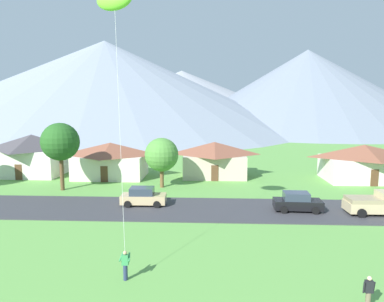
{
  "coord_description": "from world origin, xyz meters",
  "views": [
    {
      "loc": [
        2.39,
        -4.51,
        9.64
      ],
      "look_at": [
        1.33,
        17.53,
        6.61
      ],
      "focal_mm": 32.59,
      "sensor_mm": 36.0,
      "label": 1
    }
  ],
  "objects_px": {
    "house_left_center": "(214,158)",
    "house_rightmost": "(33,154)",
    "tree_right_of_center": "(60,142)",
    "house_leftmost": "(111,159)",
    "kite_flyer_with_kite": "(114,5)",
    "house_right_center": "(363,162)",
    "tree_near_left": "(162,155)",
    "pickup_truck_sand_west_side": "(378,203)",
    "parked_car_black_mid_west": "(297,202)",
    "watcher_person": "(369,292)",
    "parked_car_tan_west_end": "(143,197)"
  },
  "relations": [
    {
      "from": "house_left_center",
      "to": "house_rightmost",
      "type": "relative_size",
      "value": 0.96
    },
    {
      "from": "house_left_center",
      "to": "tree_right_of_center",
      "type": "distance_m",
      "value": 19.28
    },
    {
      "from": "house_leftmost",
      "to": "kite_flyer_with_kite",
      "type": "height_order",
      "value": "kite_flyer_with_kite"
    },
    {
      "from": "house_leftmost",
      "to": "kite_flyer_with_kite",
      "type": "relative_size",
      "value": 0.57
    },
    {
      "from": "house_right_center",
      "to": "tree_near_left",
      "type": "height_order",
      "value": "tree_near_left"
    },
    {
      "from": "house_left_center",
      "to": "pickup_truck_sand_west_side",
      "type": "height_order",
      "value": "house_left_center"
    },
    {
      "from": "pickup_truck_sand_west_side",
      "to": "kite_flyer_with_kite",
      "type": "xyz_separation_m",
      "value": [
        -20.49,
        -8.32,
        14.43
      ]
    },
    {
      "from": "house_rightmost",
      "to": "pickup_truck_sand_west_side",
      "type": "height_order",
      "value": "house_rightmost"
    },
    {
      "from": "house_left_center",
      "to": "house_rightmost",
      "type": "distance_m",
      "value": 24.76
    },
    {
      "from": "house_rightmost",
      "to": "tree_right_of_center",
      "type": "xyz_separation_m",
      "value": [
        7.66,
        -8.5,
        2.59
      ]
    },
    {
      "from": "house_left_center",
      "to": "house_right_center",
      "type": "height_order",
      "value": "house_left_center"
    },
    {
      "from": "house_rightmost",
      "to": "parked_car_black_mid_west",
      "type": "bearing_deg",
      "value": -25.37
    },
    {
      "from": "house_left_center",
      "to": "pickup_truck_sand_west_side",
      "type": "xyz_separation_m",
      "value": [
        13.96,
        -15.63,
        -1.31
      ]
    },
    {
      "from": "house_leftmost",
      "to": "house_rightmost",
      "type": "relative_size",
      "value": 1.06
    },
    {
      "from": "house_left_center",
      "to": "pickup_truck_sand_west_side",
      "type": "relative_size",
      "value": 1.66
    },
    {
      "from": "house_left_center",
      "to": "watcher_person",
      "type": "xyz_separation_m",
      "value": [
        6.72,
        -30.08,
        -1.5
      ]
    },
    {
      "from": "house_right_center",
      "to": "kite_flyer_with_kite",
      "type": "xyz_separation_m",
      "value": [
        -25.12,
        -22.2,
        13.14
      ]
    },
    {
      "from": "house_right_center",
      "to": "house_rightmost",
      "type": "xyz_separation_m",
      "value": [
        -43.34,
        1.87,
        0.48
      ]
    },
    {
      "from": "parked_car_tan_west_end",
      "to": "watcher_person",
      "type": "bearing_deg",
      "value": -49.82
    },
    {
      "from": "house_leftmost",
      "to": "watcher_person",
      "type": "relative_size",
      "value": 5.69
    },
    {
      "from": "house_leftmost",
      "to": "tree_near_left",
      "type": "xyz_separation_m",
      "value": [
        7.44,
        -5.31,
        1.43
      ]
    },
    {
      "from": "house_leftmost",
      "to": "watcher_person",
      "type": "xyz_separation_m",
      "value": [
        20.32,
        -28.83,
        -1.48
      ]
    },
    {
      "from": "tree_near_left",
      "to": "pickup_truck_sand_west_side",
      "type": "xyz_separation_m",
      "value": [
        20.11,
        -9.07,
        -2.73
      ]
    },
    {
      "from": "parked_car_tan_west_end",
      "to": "tree_right_of_center",
      "type": "bearing_deg",
      "value": 151.48
    },
    {
      "from": "house_right_center",
      "to": "watcher_person",
      "type": "relative_size",
      "value": 6.05
    },
    {
      "from": "parked_car_tan_west_end",
      "to": "tree_near_left",
      "type": "bearing_deg",
      "value": 83.8
    },
    {
      "from": "house_rightmost",
      "to": "pickup_truck_sand_west_side",
      "type": "distance_m",
      "value": 41.83
    },
    {
      "from": "parked_car_tan_west_end",
      "to": "house_rightmost",
      "type": "bearing_deg",
      "value": 141.79
    },
    {
      "from": "house_rightmost",
      "to": "pickup_truck_sand_west_side",
      "type": "relative_size",
      "value": 1.72
    },
    {
      "from": "house_left_center",
      "to": "kite_flyer_with_kite",
      "type": "height_order",
      "value": "kite_flyer_with_kite"
    },
    {
      "from": "house_leftmost",
      "to": "house_left_center",
      "type": "xyz_separation_m",
      "value": [
        13.6,
        1.25,
        0.01
      ]
    },
    {
      "from": "house_rightmost",
      "to": "parked_car_black_mid_west",
      "type": "distance_m",
      "value": 35.38
    },
    {
      "from": "house_right_center",
      "to": "watcher_person",
      "type": "bearing_deg",
      "value": -112.74
    },
    {
      "from": "tree_right_of_center",
      "to": "parked_car_tan_west_end",
      "type": "xyz_separation_m",
      "value": [
        10.15,
        -5.51,
        -4.54
      ]
    },
    {
      "from": "parked_car_black_mid_west",
      "to": "house_right_center",
      "type": "bearing_deg",
      "value": 49.27
    },
    {
      "from": "parked_car_tan_west_end",
      "to": "kite_flyer_with_kite",
      "type": "distance_m",
      "value": 17.75
    },
    {
      "from": "tree_right_of_center",
      "to": "kite_flyer_with_kite",
      "type": "xyz_separation_m",
      "value": [
        10.57,
        -15.57,
        10.08
      ]
    },
    {
      "from": "house_right_center",
      "to": "watcher_person",
      "type": "distance_m",
      "value": 30.75
    },
    {
      "from": "watcher_person",
      "to": "house_rightmost",
      "type": "bearing_deg",
      "value": 136.18
    },
    {
      "from": "pickup_truck_sand_west_side",
      "to": "parked_car_tan_west_end",
      "type": "bearing_deg",
      "value": 175.25
    },
    {
      "from": "house_rightmost",
      "to": "tree_right_of_center",
      "type": "bearing_deg",
      "value": -47.98
    },
    {
      "from": "house_rightmost",
      "to": "watcher_person",
      "type": "distance_m",
      "value": 43.66
    },
    {
      "from": "parked_car_black_mid_west",
      "to": "pickup_truck_sand_west_side",
      "type": "relative_size",
      "value": 0.82
    },
    {
      "from": "house_rightmost",
      "to": "tree_near_left",
      "type": "height_order",
      "value": "tree_near_left"
    },
    {
      "from": "house_leftmost",
      "to": "parked_car_black_mid_west",
      "type": "relative_size",
      "value": 2.23
    },
    {
      "from": "house_left_center",
      "to": "parked_car_tan_west_end",
      "type": "height_order",
      "value": "house_left_center"
    },
    {
      "from": "house_leftmost",
      "to": "house_left_center",
      "type": "relative_size",
      "value": 1.1
    },
    {
      "from": "parked_car_black_mid_west",
      "to": "watcher_person",
      "type": "distance_m",
      "value": 15.07
    },
    {
      "from": "house_left_center",
      "to": "parked_car_tan_west_end",
      "type": "xyz_separation_m",
      "value": [
        -6.95,
        -13.89,
        -1.51
      ]
    },
    {
      "from": "parked_car_tan_west_end",
      "to": "kite_flyer_with_kite",
      "type": "relative_size",
      "value": 0.25
    }
  ]
}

